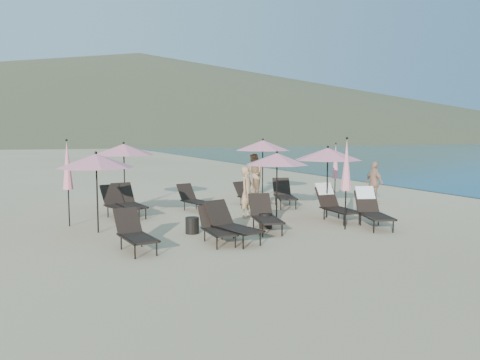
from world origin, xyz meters
name	(u,v)px	position (x,y,z in m)	size (l,w,h in m)	color
ground	(299,230)	(0.00, 0.00, 0.00)	(800.00, 800.00, 0.00)	#D6BA8C
volcanic_headland	(156,98)	(71.37, 302.62, 26.49)	(690.00, 690.00, 55.00)	brown
lounger_0	(135,232)	(-4.70, -0.44, 0.42)	(0.79, 1.64, 0.91)	black
lounger_1	(216,227)	(-2.69, -0.48, 0.40)	(0.61, 1.49, 0.85)	black
lounger_2	(232,224)	(-2.31, -0.55, 0.45)	(1.04, 1.80, 0.97)	black
lounger_3	(265,215)	(-0.95, 0.28, 0.45)	(0.99, 1.78, 0.96)	black
lounger_4	(335,203)	(1.77, 0.82, 0.53)	(0.72, 1.81, 1.11)	black
lounger_5	(372,209)	(2.16, -0.45, 0.53)	(1.19, 1.88, 1.11)	black
lounger_6	(128,202)	(-3.99, 4.14, 0.49)	(0.91, 1.88, 1.04)	black
lounger_7	(119,203)	(-4.29, 4.02, 0.47)	(1.10, 1.87, 1.01)	black
lounger_8	(194,199)	(-1.68, 4.30, 0.42)	(0.97, 1.67, 0.91)	black
lounger_9	(249,195)	(0.62, 4.62, 0.40)	(0.92, 1.58, 0.86)	black
lounger_10	(284,194)	(1.72, 3.93, 0.47)	(1.18, 1.85, 1.00)	black
umbrella_open_0	(96,161)	(-5.22, 1.92, 1.96)	(2.07, 2.07, 2.22)	black
umbrella_open_1	(277,159)	(0.13, 1.59, 1.91)	(2.01, 2.01, 2.16)	black
umbrella_open_2	(328,154)	(1.81, 1.30, 2.05)	(2.15, 2.15, 2.32)	black
umbrella_open_3	(124,150)	(-3.76, 5.97, 2.12)	(2.23, 2.23, 2.40)	black
umbrella_open_4	(263,145)	(1.91, 6.08, 2.21)	(2.32, 2.32, 2.50)	black
umbrella_closed_0	(346,165)	(1.20, -0.49, 1.81)	(0.30, 0.30, 2.61)	black
umbrella_closed_1	(335,162)	(3.68, 3.48, 1.64)	(0.28, 0.28, 2.35)	black
umbrella_closed_2	(67,166)	(-5.88, 3.16, 1.77)	(0.30, 0.30, 2.54)	black
side_table_0	(192,225)	(-2.91, 0.76, 0.22)	(0.37, 0.37, 0.44)	black
side_table_1	(265,221)	(-0.79, 0.55, 0.22)	(0.36, 0.36, 0.43)	black
beachgoer_a	(247,192)	(-0.54, 2.34, 0.82)	(0.60, 0.39, 1.65)	tan
beachgoer_b	(254,175)	(2.01, 7.13, 0.91)	(0.89, 0.69, 1.83)	#AA8157
beachgoer_c	(374,183)	(5.16, 3.01, 0.82)	(0.96, 0.40, 1.63)	tan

